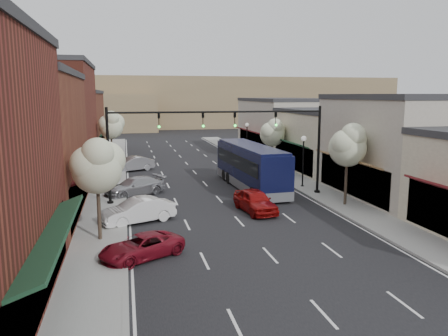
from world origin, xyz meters
TOP-DOWN VIEW (x-y plane):
  - ground at (0.00, 0.00)m, footprint 160.00×160.00m
  - sidewalk_left at (-8.40, 18.50)m, footprint 2.80×73.00m
  - sidewalk_right at (8.40, 18.50)m, footprint 2.80×73.00m
  - curb_left at (-7.00, 18.50)m, footprint 0.25×73.00m
  - curb_right at (7.00, 18.50)m, footprint 0.25×73.00m
  - bldg_left_midnear at (-14.23, 6.00)m, footprint 10.14×14.10m
  - bldg_left_midfar at (-14.24, 20.00)m, footprint 10.14×14.10m
  - bldg_left_far at (-14.22, 36.00)m, footprint 10.14×18.10m
  - bldg_right_midnear at (13.72, 6.00)m, footprint 9.14×12.10m
  - bldg_right_midfar at (13.70, 18.00)m, footprint 9.14×12.10m
  - bldg_right_far at (13.71, 32.00)m, footprint 9.14×16.10m
  - hill_far at (0.00, 90.00)m, footprint 120.00×30.00m
  - hill_near at (-25.00, 78.00)m, footprint 50.00×20.00m
  - signal_mast_right at (5.62, 8.00)m, footprint 8.22×0.46m
  - signal_mast_left at (-5.62, 8.00)m, footprint 8.22×0.46m
  - tree_right_near at (8.35, 3.94)m, footprint 2.85×2.65m
  - tree_right_far at (8.35, 19.94)m, footprint 2.85×2.65m
  - tree_left_near at (-8.25, -0.06)m, footprint 2.85×2.65m
  - tree_left_far at (-8.25, 25.94)m, footprint 2.85×2.65m
  - lamp_post_near at (7.80, 10.50)m, footprint 0.44×0.44m
  - lamp_post_far at (7.80, 28.00)m, footprint 0.44×0.44m
  - coach_bus at (3.42, 11.33)m, footprint 3.18×12.15m
  - red_hatchback at (1.62, 3.95)m, footprint 2.33×4.68m
  - parked_car_a at (-6.20, -2.97)m, footprint 4.59×3.72m
  - parked_car_b at (-6.20, 3.17)m, footprint 4.89×3.19m
  - parked_car_c at (-6.20, 10.85)m, footprint 5.27×4.01m
  - parked_car_e at (-6.20, 22.17)m, footprint 4.78×3.27m

SIDE VIEW (x-z plane):
  - ground at x=0.00m, z-range 0.00..0.00m
  - curb_left at x=-7.00m, z-range -0.01..0.16m
  - curb_right at x=7.00m, z-range -0.01..0.16m
  - sidewalk_left at x=-8.40m, z-range 0.00..0.15m
  - sidewalk_right at x=8.40m, z-range 0.00..0.15m
  - parked_car_a at x=-6.20m, z-range 0.00..1.16m
  - parked_car_c at x=-6.20m, z-range 0.00..1.42m
  - parked_car_e at x=-6.20m, z-range 0.00..1.49m
  - parked_car_b at x=-6.20m, z-range 0.00..1.52m
  - red_hatchback at x=1.62m, z-range 0.00..1.53m
  - coach_bus at x=3.42m, z-range 0.08..3.76m
  - lamp_post_near at x=7.80m, z-range 0.79..5.23m
  - lamp_post_far at x=7.80m, z-range 0.79..5.23m
  - bldg_right_midfar at x=13.70m, z-range -0.03..6.37m
  - bldg_right_far at x=13.71m, z-range -0.04..7.36m
  - bldg_right_midnear at x=13.72m, z-range -0.04..7.86m
  - tree_right_far at x=8.35m, z-range 1.28..6.70m
  - hill_near at x=-25.00m, z-range 0.00..8.00m
  - bldg_left_far at x=-14.22m, z-range -0.04..8.36m
  - tree_left_near at x=-8.25m, z-range 1.38..7.07m
  - tree_right_near at x=8.35m, z-range 1.47..7.43m
  - tree_left_far at x=-8.25m, z-range 1.54..7.67m
  - signal_mast_right at x=5.62m, z-range 1.12..8.12m
  - signal_mast_left at x=-5.62m, z-range 1.12..8.12m
  - bldg_left_midnear at x=-14.23m, z-range -0.04..9.36m
  - bldg_left_midfar at x=-14.24m, z-range -0.05..10.85m
  - hill_far at x=0.00m, z-range 0.00..12.00m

